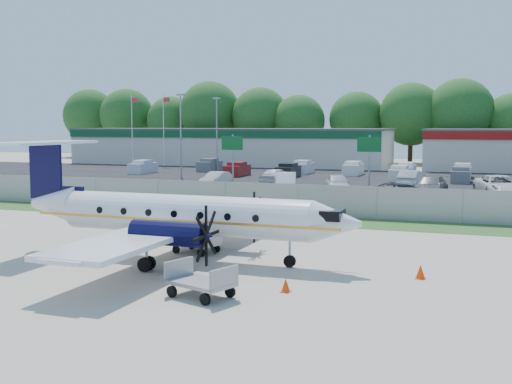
% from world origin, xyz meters
% --- Properties ---
extents(ground, '(170.00, 170.00, 0.00)m').
position_xyz_m(ground, '(0.00, 0.00, 0.00)').
color(ground, '#B2A996').
rests_on(ground, ground).
extents(grass_verge, '(170.00, 4.00, 0.02)m').
position_xyz_m(grass_verge, '(0.00, 12.00, 0.01)').
color(grass_verge, '#2D561E').
rests_on(grass_verge, ground).
extents(access_road, '(170.00, 8.00, 0.02)m').
position_xyz_m(access_road, '(0.00, 19.00, 0.01)').
color(access_road, black).
rests_on(access_road, ground).
extents(parking_lot, '(170.00, 32.00, 0.02)m').
position_xyz_m(parking_lot, '(0.00, 40.00, 0.01)').
color(parking_lot, black).
rests_on(parking_lot, ground).
extents(perimeter_fence, '(120.00, 0.06, 1.99)m').
position_xyz_m(perimeter_fence, '(0.00, 14.00, 1.00)').
color(perimeter_fence, gray).
rests_on(perimeter_fence, ground).
extents(building_west, '(46.40, 12.40, 5.24)m').
position_xyz_m(building_west, '(-24.00, 61.98, 2.63)').
color(building_west, beige).
rests_on(building_west, ground).
extents(sign_left, '(1.80, 0.26, 5.00)m').
position_xyz_m(sign_left, '(-8.00, 22.91, 3.61)').
color(sign_left, gray).
rests_on(sign_left, ground).
extents(sign_mid, '(1.80, 0.26, 5.00)m').
position_xyz_m(sign_mid, '(3.00, 22.91, 3.61)').
color(sign_mid, gray).
rests_on(sign_mid, ground).
extents(flagpole_west, '(1.06, 0.12, 10.00)m').
position_xyz_m(flagpole_west, '(-35.92, 55.00, 5.64)').
color(flagpole_west, white).
rests_on(flagpole_west, ground).
extents(flagpole_east, '(1.06, 0.12, 10.00)m').
position_xyz_m(flagpole_east, '(-30.92, 55.00, 5.64)').
color(flagpole_east, white).
rests_on(flagpole_east, ground).
extents(light_pole_nw, '(0.90, 0.35, 9.09)m').
position_xyz_m(light_pole_nw, '(-20.00, 38.00, 5.23)').
color(light_pole_nw, gray).
rests_on(light_pole_nw, ground).
extents(light_pole_sw, '(0.90, 0.35, 9.09)m').
position_xyz_m(light_pole_sw, '(-20.00, 48.00, 5.23)').
color(light_pole_sw, gray).
rests_on(light_pole_sw, ground).
extents(tree_line, '(112.00, 6.00, 14.00)m').
position_xyz_m(tree_line, '(0.00, 74.00, 0.00)').
color(tree_line, '#1D5218').
rests_on(tree_line, ground).
extents(aircraft, '(16.03, 15.84, 5.00)m').
position_xyz_m(aircraft, '(-1.25, -0.47, 1.93)').
color(aircraft, white).
rests_on(aircraft, ground).
extents(baggage_cart_near, '(2.27, 1.67, 1.07)m').
position_xyz_m(baggage_cart_near, '(-1.04, 0.84, 0.50)').
color(baggage_cart_near, gray).
rests_on(baggage_cart_near, ground).
extents(baggage_cart_far, '(2.52, 1.99, 1.16)m').
position_xyz_m(baggage_cart_far, '(2.25, -5.91, 0.54)').
color(baggage_cart_far, gray).
rests_on(baggage_cart_far, ground).
extents(cone_nose, '(0.38, 0.38, 0.54)m').
position_xyz_m(cone_nose, '(8.95, -0.74, 0.26)').
color(cone_nose, '#FD3F08').
rests_on(cone_nose, ground).
extents(cone_port_wing, '(0.34, 0.34, 0.48)m').
position_xyz_m(cone_port_wing, '(4.73, -4.29, 0.23)').
color(cone_port_wing, '#FD3F08').
rests_on(cone_port_wing, ground).
extents(cone_starboard_wing, '(0.33, 0.33, 0.46)m').
position_xyz_m(cone_starboard_wing, '(2.55, 6.87, 0.22)').
color(cone_starboard_wing, '#FD3F08').
rests_on(cone_starboard_wing, ground).
extents(road_car_west, '(6.30, 4.54, 1.70)m').
position_xyz_m(road_car_west, '(-12.53, 17.21, 0.00)').
color(road_car_west, silver).
rests_on(road_car_west, ground).
extents(road_car_mid, '(6.10, 3.49, 1.60)m').
position_xyz_m(road_car_mid, '(4.57, 21.23, 0.00)').
color(road_car_mid, black).
rests_on(road_car_mid, ground).
extents(parked_car_a, '(1.86, 4.44, 1.43)m').
position_xyz_m(parked_car_a, '(-12.22, 29.51, 0.00)').
color(parked_car_a, beige).
rests_on(parked_car_a, ground).
extents(parked_car_b, '(2.93, 5.15, 1.61)m').
position_xyz_m(parked_car_b, '(-5.17, 28.51, 0.00)').
color(parked_car_b, silver).
rests_on(parked_car_b, ground).
extents(parked_car_c, '(3.22, 5.10, 1.62)m').
position_xyz_m(parked_car_c, '(-0.53, 28.23, 0.00)').
color(parked_car_c, silver).
rests_on(parked_car_c, ground).
extents(parked_car_d, '(2.79, 5.76, 1.61)m').
position_xyz_m(parked_car_d, '(7.08, 28.42, 0.00)').
color(parked_car_d, '#595B5E').
rests_on(parked_car_d, ground).
extents(parked_car_e, '(4.29, 6.68, 1.71)m').
position_xyz_m(parked_car_e, '(12.33, 29.87, 0.00)').
color(parked_car_e, silver).
rests_on(parked_car_e, ground).
extents(parked_car_f, '(2.50, 4.82, 1.57)m').
position_xyz_m(parked_car_f, '(-7.93, 34.34, 0.00)').
color(parked_car_f, silver).
rests_on(parked_car_f, ground).
extents(parked_car_g, '(2.03, 4.94, 1.59)m').
position_xyz_m(parked_car_g, '(4.79, 35.39, 0.00)').
color(parked_car_g, silver).
rests_on(parked_car_g, ground).
extents(far_parking_rows, '(56.00, 10.00, 1.60)m').
position_xyz_m(far_parking_rows, '(0.00, 45.00, 0.00)').
color(far_parking_rows, gray).
rests_on(far_parking_rows, ground).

